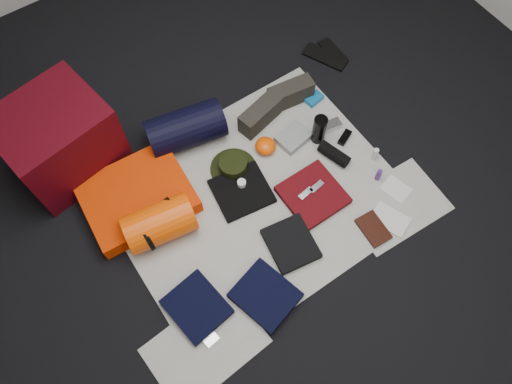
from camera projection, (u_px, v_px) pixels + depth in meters
floor at (257, 199)px, 2.98m from camera, size 4.50×4.50×0.02m
newspaper_mat at (257, 198)px, 2.96m from camera, size 1.60×1.30×0.01m
newspaper_sheet_front_left at (205, 346)px, 2.59m from camera, size 0.61×0.44×0.00m
newspaper_sheet_front_right at (395, 205)px, 2.95m from camera, size 0.60×0.43×0.00m
red_cabinet at (59, 140)px, 2.86m from camera, size 0.66×0.58×0.49m
sleeping_pad at (137, 197)px, 2.90m from camera, size 0.64×0.53×0.11m
stuff_sack at (160, 223)px, 2.77m from camera, size 0.42×0.28×0.23m
sack_strap_left at (144, 233)px, 2.75m from camera, size 0.02×0.22×0.22m
sack_strap_right at (175, 214)px, 2.80m from camera, size 0.03×0.22×0.22m
navy_duffel at (186, 128)px, 3.03m from camera, size 0.51×0.33×0.24m
boonie_brim at (233, 168)px, 3.05m from camera, size 0.32×0.32×0.01m
boonie_crown at (233, 165)px, 3.01m from camera, size 0.17×0.17×0.07m
hiking_boot_left at (260, 115)px, 3.13m from camera, size 0.32×0.18×0.15m
hiking_boot_right at (291, 93)px, 3.21m from camera, size 0.31×0.15×0.15m
flip_flop_left at (325, 57)px, 3.43m from camera, size 0.23×0.33×0.02m
flip_flop_right at (333, 51)px, 3.46m from camera, size 0.10×0.25×0.01m
trousers_navy_a at (197, 307)px, 2.65m from camera, size 0.31×0.34×0.05m
trousers_navy_b at (265, 295)px, 2.68m from camera, size 0.35×0.37×0.05m
trousers_charcoal at (291, 244)px, 2.81m from camera, size 0.29×0.32×0.04m
black_tshirt at (242, 191)px, 2.96m from camera, size 0.36×0.34×0.03m
red_shirt at (313, 195)px, 2.95m from camera, size 0.33×0.33×0.04m
orange_stuff_sack at (265, 146)px, 3.07m from camera, size 0.15×0.15×0.08m
first_aid_pouch at (293, 137)px, 3.12m from camera, size 0.22×0.18×0.05m
water_bottle at (319, 129)px, 3.05m from camera, size 0.09×0.09×0.21m
speaker at (334, 154)px, 3.05m from camera, size 0.13×0.22×0.08m
compact_camera at (332, 125)px, 3.16m from camera, size 0.12×0.08×0.04m
cyan_case at (314, 99)px, 3.26m from camera, size 0.13×0.09×0.04m
toiletry_purple at (379, 175)px, 2.98m from camera, size 0.04×0.04×0.09m
toiletry_clear at (375, 154)px, 3.04m from camera, size 0.04×0.04×0.10m
paperback_book at (373, 229)px, 2.86m from camera, size 0.14×0.21×0.03m
map_booklet at (390, 219)px, 2.89m from camera, size 0.21×0.25×0.01m
map_printout at (396, 189)px, 2.98m from camera, size 0.16×0.19×0.01m
sunglasses at (345, 138)px, 3.13m from camera, size 0.12×0.09×0.03m
key_cluster at (210, 338)px, 2.60m from camera, size 0.09×0.09×0.01m
tape_roll at (242, 183)px, 2.95m from camera, size 0.05×0.05×0.03m
energy_bar_a at (306, 194)px, 2.92m from camera, size 0.10×0.05×0.01m
energy_bar_b at (317, 187)px, 2.94m from camera, size 0.10×0.05×0.01m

